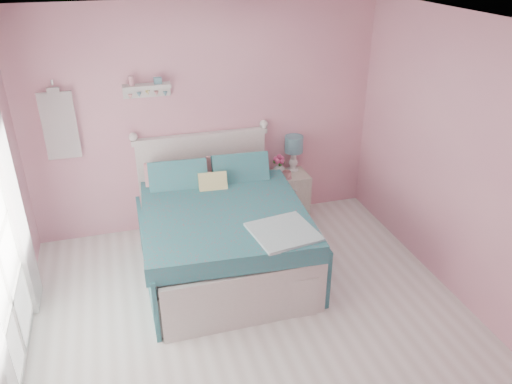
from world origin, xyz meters
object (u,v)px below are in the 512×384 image
nightstand (290,195)px  bed (221,233)px  table_lamp (294,147)px  vase (279,168)px  teacup (287,175)px

nightstand → bed: bearing=-143.1°
table_lamp → vase: (-0.20, -0.05, -0.23)m
table_lamp → teacup: (-0.15, -0.20, -0.26)m
bed → table_lamp: bed is taller
table_lamp → vase: bearing=-166.3°
nightstand → teacup: bearing=-130.7°
bed → vase: (0.91, 0.83, 0.27)m
nightstand → vase: vase is taller
bed → teacup: 1.20m
nightstand → vase: size_ratio=4.04×
nightstand → vase: (-0.13, 0.05, 0.37)m
teacup → vase: bearing=106.3°
bed → vase: size_ratio=13.97×
bed → teacup: bearing=39.3°
nightstand → teacup: size_ratio=5.31×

